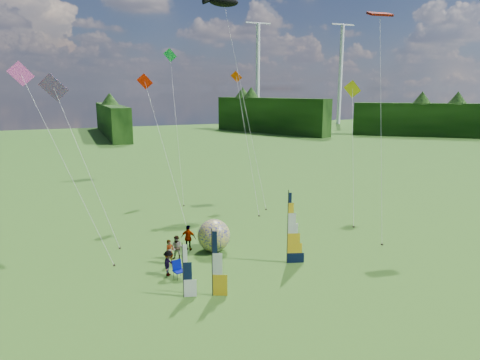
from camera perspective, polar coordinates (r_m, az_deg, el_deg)
name	(u,v)px	position (r m, az deg, el deg)	size (l,w,h in m)	color
ground	(284,289)	(24.74, 5.85, -14.21)	(220.00, 220.00, 0.00)	#567A25
treeline_ring	(285,220)	(23.25, 6.06, -5.33)	(210.00, 210.00, 8.00)	#2F5C1A
turbine_left	(340,75)	(140.08, 13.23, 13.43)	(8.00, 1.20, 30.00)	silver
turbine_right	(258,75)	(133.67, 2.38, 13.80)	(8.00, 1.20, 30.00)	silver
feather_banner_main	(288,228)	(27.21, 6.37, -6.44)	(1.26, 0.10, 4.65)	black
side_banner_left	(212,264)	(23.15, -3.72, -11.10)	(1.01, 0.10, 3.65)	yellow
side_banner_far	(183,271)	(23.28, -7.61, -11.97)	(0.89, 0.10, 2.97)	white
bol_inflatable	(214,235)	(29.48, -3.50, -7.39)	(2.24, 2.24, 2.24)	navy
spectator_a	(170,252)	(27.84, -9.36, -9.43)	(0.58, 0.38, 1.60)	#66594C
spectator_b	(177,248)	(28.38, -8.37, -8.94)	(0.79, 0.39, 1.62)	#66594C
spectator_c	(168,263)	(26.23, -9.53, -10.88)	(1.00, 0.37, 1.55)	#66594C
spectator_d	(188,238)	(29.82, -6.89, -7.67)	(1.06, 0.43, 1.80)	#66594C
camp_chair	(179,270)	(25.78, -8.15, -11.79)	(0.63, 0.63, 1.10)	#000869
kite_whale	(244,91)	(42.56, 0.49, 11.82)	(3.70, 13.55, 21.48)	black
kite_rainbow_delta	(85,153)	(32.65, -20.00, 3.37)	(6.95, 9.68, 12.79)	#CE354A
kite_parafoil	(382,110)	(34.27, 18.38, 8.87)	(7.70, 10.32, 18.75)	red
small_kite_red	(165,145)	(36.32, -10.02, 4.67)	(3.83, 9.86, 12.73)	red
small_kite_orange	(247,136)	(40.53, 0.92, 5.88)	(3.39, 10.86, 13.11)	#FF4800
small_kite_yellow	(353,145)	(38.30, 14.88, 4.49)	(6.92, 9.47, 12.29)	yellow
small_kite_pink	(66,159)	(29.16, -22.16, 2.64)	(7.19, 7.70, 13.20)	#FB4BC3
small_kite_green	(176,120)	(44.03, -8.48, 7.91)	(3.56, 11.00, 15.66)	green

